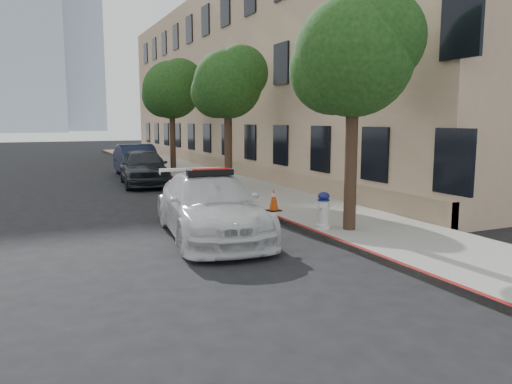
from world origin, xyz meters
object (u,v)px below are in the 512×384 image
at_px(police_car, 210,206).
at_px(fire_hydrant, 323,211).
at_px(parked_car_mid, 144,167).
at_px(traffic_cone, 274,199).
at_px(parked_car_far, 137,161).

bearing_deg(police_car, fire_hydrant, -13.83).
xyz_separation_m(police_car, fire_hydrant, (2.57, -0.96, -0.16)).
distance_m(parked_car_mid, fire_hydrant, 11.45).
bearing_deg(parked_car_mid, traffic_cone, -71.27).
bearing_deg(parked_car_mid, fire_hydrant, -74.26).
distance_m(police_car, fire_hydrant, 2.75).
distance_m(parked_car_far, fire_hydrant, 14.91).
height_order(police_car, parked_car_far, police_car).
height_order(police_car, traffic_cone, police_car).
relative_size(fire_hydrant, traffic_cone, 1.31).
bearing_deg(police_car, parked_car_mid, 93.15).
relative_size(police_car, parked_car_mid, 1.16).
bearing_deg(traffic_cone, parked_car_far, 97.17).
bearing_deg(parked_car_far, parked_car_mid, -95.88).
distance_m(parked_car_mid, traffic_cone, 8.81).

